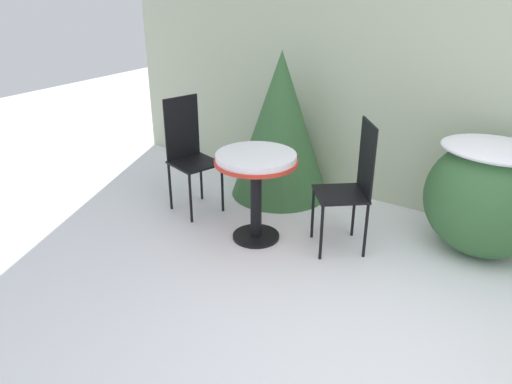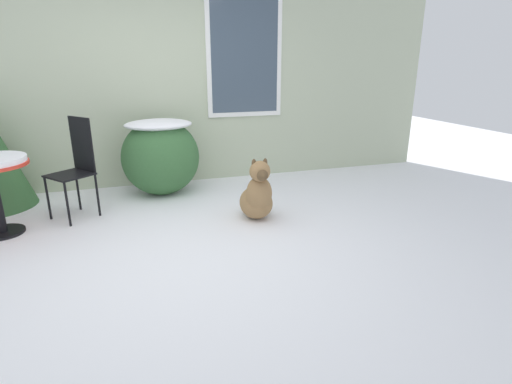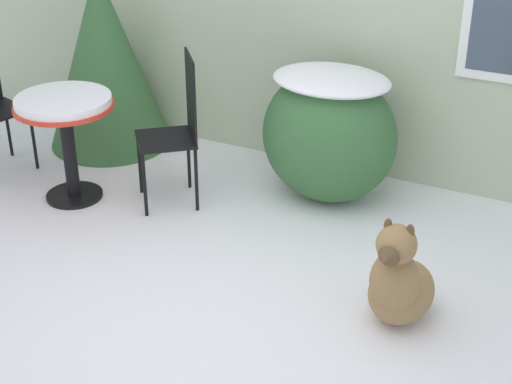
{
  "view_description": "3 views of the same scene",
  "coord_description": "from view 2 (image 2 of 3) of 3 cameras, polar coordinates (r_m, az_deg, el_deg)",
  "views": [
    {
      "loc": [
        0.48,
        -2.13,
        2.07
      ],
      "look_at": [
        -1.57,
        0.9,
        0.42
      ],
      "focal_mm": 35.0,
      "sensor_mm": 36.0,
      "label": 1
    },
    {
      "loc": [
        -0.31,
        -3.19,
        1.57
      ],
      "look_at": [
        0.88,
        0.57,
        0.28
      ],
      "focal_mm": 28.0,
      "sensor_mm": 36.0,
      "label": 2
    },
    {
      "loc": [
        1.71,
        -2.88,
        2.6
      ],
      "look_at": [
        0.0,
        0.6,
        0.55
      ],
      "focal_mm": 55.0,
      "sensor_mm": 36.0,
      "label": 3
    }
  ],
  "objects": [
    {
      "name": "house_wall",
      "position": [
        5.4,
        -14.17,
        16.0
      ],
      "size": [
        8.0,
        0.1,
        2.82
      ],
      "color": "#B2BC9E",
      "rests_on": "ground_plane"
    },
    {
      "name": "dog",
      "position": [
        4.12,
        0.18,
        -0.65
      ],
      "size": [
        0.37,
        0.64,
        0.67
      ],
      "rotation": [
        0.0,
        0.0,
        -0.06
      ],
      "color": "#937047",
      "rests_on": "ground_plane"
    },
    {
      "name": "ground_plane",
      "position": [
        3.57,
        -10.89,
        -8.36
      ],
      "size": [
        16.0,
        16.0,
        0.0
      ],
      "primitive_type": "plane",
      "color": "white"
    },
    {
      "name": "shrub_left",
      "position": [
        5.0,
        -13.47,
        5.19
      ],
      "size": [
        0.93,
        0.73,
        0.93
      ],
      "color": "#386638",
      "rests_on": "ground_plane"
    },
    {
      "name": "patio_chair_near_table",
      "position": [
        4.54,
        -24.36,
        3.58
      ],
      "size": [
        0.54,
        0.54,
        1.04
      ],
      "rotation": [
        0.0,
        0.0,
        -0.89
      ],
      "color": "black",
      "rests_on": "ground_plane"
    }
  ]
}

